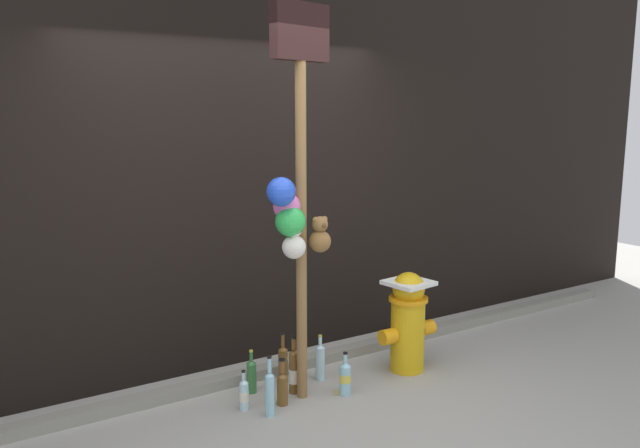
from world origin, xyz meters
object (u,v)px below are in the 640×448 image
bottle_3 (282,386)px  bottle_5 (270,392)px  bottle_2 (320,361)px  bottle_4 (283,362)px  memorial_post (297,178)px  bottle_6 (252,375)px  bottle_0 (294,371)px  bottle_1 (244,394)px  bottle_7 (345,378)px  fire_hydrant (408,320)px

bottle_3 → bottle_5: bearing=-146.7°
bottle_2 → bottle_5: 0.66m
bottle_4 → memorial_post: bearing=-101.0°
bottle_4 → bottle_6: (-0.28, -0.05, -0.02)m
bottle_0 → bottle_1: bottle_0 is taller
memorial_post → bottle_7: memorial_post is taller
memorial_post → bottle_2: memorial_post is taller
bottle_5 → bottle_3: bearing=33.3°
bottle_1 → bottle_7: bottle_7 is taller
bottle_2 → bottle_7: (0.01, -0.31, -0.02)m
memorial_post → bottle_6: (-0.22, 0.28, -1.41)m
bottle_0 → memorial_post: bearing=-108.0°
memorial_post → bottle_3: bearing=-177.2°
bottle_4 → bottle_7: 0.50m
bottle_1 → bottle_7: 0.72m
bottle_1 → bottle_2: (0.69, 0.14, 0.04)m
bottle_1 → bottle_4: (0.44, 0.26, 0.04)m
fire_hydrant → bottle_5: bearing=-175.1°
memorial_post → bottle_4: bearing=79.0°
memorial_post → bottle_2: 1.45m
bottle_4 → bottle_5: bottle_5 is taller
fire_hydrant → bottle_4: 1.00m
memorial_post → bottle_3: 1.42m
fire_hydrant → bottle_2: 0.74m
bottle_0 → bottle_4: bearing=83.1°
bottle_1 → bottle_2: 0.71m
bottle_0 → bottle_6: size_ratio=1.33×
bottle_1 → bottle_3: (0.25, -0.07, 0.02)m
memorial_post → bottle_1: size_ratio=9.56×
memorial_post → bottle_4: (0.06, 0.33, -1.40)m
bottle_6 → bottle_1: bearing=-127.1°
fire_hydrant → bottle_5: 1.28m
bottle_3 → bottle_7: bottle_3 is taller
bottle_6 → memorial_post: bearing=-52.2°
bottle_0 → bottle_3: 0.21m
bottle_6 → bottle_7: bearing=-35.5°
bottle_4 → bottle_7: (0.26, -0.43, -0.02)m
bottle_1 → bottle_5: size_ratio=0.67×
bottle_4 → bottle_3: bearing=-119.6°
bottle_3 → bottle_6: bearing=107.8°
bottle_6 → bottle_7: same height
fire_hydrant → bottle_1: 1.39m
memorial_post → bottle_3: memorial_post is taller
bottle_7 → fire_hydrant: bearing=9.6°
fire_hydrant → bottle_7: fire_hydrant is taller
bottle_0 → bottle_1: (-0.41, -0.05, -0.06)m
memorial_post → bottle_5: (-0.27, -0.10, -1.38)m
memorial_post → bottle_6: memorial_post is taller
bottle_1 → bottle_3: size_ratio=0.84×
bottle_4 → bottle_2: bearing=-24.9°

